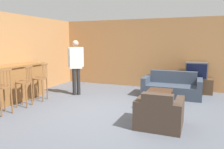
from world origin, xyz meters
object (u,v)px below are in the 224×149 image
Objects in this scene: bar_chair_mid at (24,85)px; tv_unit at (196,85)px; couch_far at (172,88)px; tv at (196,70)px; armchair_near at (159,114)px; person_by_window at (76,64)px; bar_chair_far at (40,81)px; coffee_table at (159,93)px; bar_chair_near at (2,90)px.

bar_chair_mid is 1.02× the size of tv_unit.
tv is at bearing 47.91° from couch_far.
person_by_window reaches higher than armchair_near.
bar_chair_far is 4.11m from couch_far.
armchair_near is 1.49m from coffee_table.
bar_chair_far is 1.27m from person_by_window.
armchair_near is (3.65, 0.60, -0.32)m from bar_chair_near.
tv_unit is at bearing 48.03° from couch_far.
bar_chair_near is 1.21× the size of armchair_near.
tv_unit is at bearing 66.44° from coffee_table.
bar_chair_mid is 1.83m from person_by_window.
bar_chair_far is (0.00, 0.66, 0.00)m from bar_chair_mid.
bar_chair_near is at bearing -136.06° from tv_unit.
coffee_table is at bearing 21.72° from bar_chair_mid.
bar_chair_mid is 5.51m from tv_unit.
person_by_window is (0.62, 1.67, 0.44)m from bar_chair_mid.
couch_far is 3.21m from person_by_window.
armchair_near is 0.85× the size of tv_unit.
bar_chair_near is 1.57× the size of tv.
tv_unit is at bearing 79.69° from armchair_near.
person_by_window is (0.62, 2.38, 0.44)m from bar_chair_near.
tv_unit is (0.64, 3.54, -0.03)m from armchair_near.
bar_chair_far reaches higher than armchair_near.
bar_chair_near is 0.61× the size of couch_far.
bar_chair_mid is 0.66m from bar_chair_far.
bar_chair_near is 0.71m from bar_chair_mid.
bar_chair_far is 5.12m from tv.
tv reaches higher than coffee_table.
bar_chair_far is 3.75m from armchair_near.
tv_unit is (4.30, 2.77, -0.34)m from bar_chair_far.
bar_chair_near is 1.12× the size of coffee_table.
tv_unit is 4.15m from person_by_window.
couch_far is 1.31m from coffee_table.
tv is 4.08m from person_by_window.
bar_chair_mid is at bearing -90.01° from bar_chair_far.
couch_far is at bearing 43.06° from bar_chair_near.
tv is (4.30, 4.14, 0.19)m from bar_chair_near.
tv is at bearing 38.57° from bar_chair_mid.
armchair_near is at bearing -79.83° from coffee_table.
couch_far is at bearing 36.36° from bar_chair_mid.
bar_chair_far is 1.57× the size of tv.
tv is at bearing 79.69° from armchair_near.
coffee_table is 0.91× the size of tv_unit.
armchair_near is 0.93× the size of coffee_table.
bar_chair_near is 1.00× the size of bar_chair_mid.
tv_unit is at bearing 43.94° from bar_chair_near.
bar_chair_far is 3.47m from coffee_table.
bar_chair_near is 0.62× the size of person_by_window.
coffee_table is (3.39, 2.06, -0.24)m from bar_chair_near.
tv is (4.30, 3.43, 0.19)m from bar_chair_mid.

